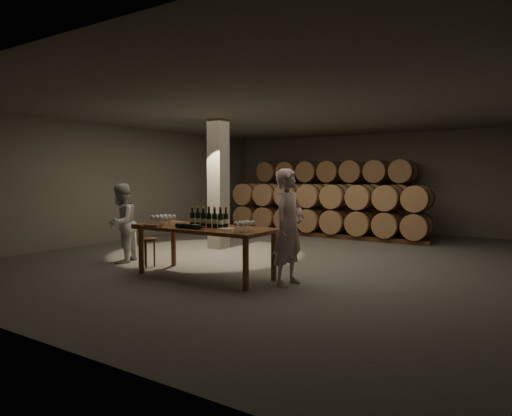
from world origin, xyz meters
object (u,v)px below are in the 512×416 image
Objects in this scene: plate at (226,229)px; notebook_near at (154,225)px; person_man at (289,227)px; tasting_table at (205,233)px; person_woman at (121,223)px; bottle_cluster at (209,220)px; stool at (148,244)px.

notebook_near is (-1.41, -0.33, 0.01)m from plate.
person_man is at bearing 0.83° from notebook_near.
person_man is (1.54, 0.30, 0.17)m from tasting_table.
person_man is at bearing 69.81° from person_woman.
stool is (-1.56, 0.00, -0.56)m from bottle_cluster.
person_woman is at bearing 176.23° from plate.
tasting_table is 1.55m from stool.
bottle_cluster is (0.04, 0.06, 0.23)m from tasting_table.
plate is 2.89m from person_woman.
plate is 1.07m from person_man.
notebook_near is (-0.90, -0.48, -0.11)m from bottle_cluster.
stool is at bearing 177.53° from tasting_table.
plate is at bearing 63.09° from person_woman.
person_man is at bearing 9.03° from bottle_cluster.
bottle_cluster reaches higher than tasting_table.
person_woman is (-2.89, 0.19, -0.08)m from plate.
tasting_table is 10.07× the size of notebook_near.
person_woman reaches higher than plate.
plate is at bearing -4.35° from stool.
plate is at bearing -2.72° from notebook_near.
bottle_cluster reaches higher than notebook_near.
stool is (-0.65, 0.48, -0.45)m from notebook_near.
stool is (-1.51, 0.07, -0.33)m from tasting_table.
notebook_near is 0.45× the size of stool.
bottle_cluster is 0.45× the size of person_woman.
person_woman reaches higher than tasting_table.
notebook_near reaches higher than stool.
tasting_table is 4.58× the size of stool.
tasting_table is at bearing 10.18° from notebook_near.
notebook_near is 2.51m from person_man.
notebook_near is 0.93m from stool.
stool is 0.29× the size of person_man.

